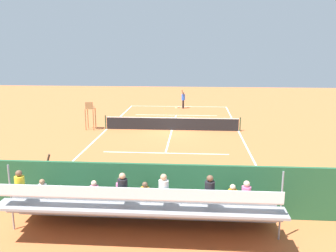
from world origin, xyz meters
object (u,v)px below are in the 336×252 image
object	(u,v)px
tennis_net	(172,124)
tennis_ball_near	(165,109)
equipment_bag	(159,203)
tennis_racket	(176,108)
umpire_chair	(90,113)
courtside_bench	(213,194)
bleacher_stand	(142,206)
tennis_ball_far	(166,114)
tennis_player	(183,99)
line_judge	(46,177)

from	to	relation	value
tennis_net	tennis_ball_near	bearing A→B (deg)	-81.90
equipment_bag	tennis_racket	bearing A→B (deg)	-88.69
tennis_ball_near	tennis_net	bearing A→B (deg)	98.10
umpire_chair	courtside_bench	xyz separation A→B (m)	(-8.65, 13.02, -0.76)
bleacher_stand	tennis_racket	bearing A→B (deg)	-89.64
courtside_bench	tennis_racket	bearing A→B (deg)	-83.57
tennis_ball_far	tennis_player	bearing A→B (deg)	-112.57
umpire_chair	tennis_ball_near	bearing A→B (deg)	-116.94
equipment_bag	line_judge	bearing A→B (deg)	-4.24
bleacher_stand	tennis_ball_far	xyz separation A→B (m)	(0.92, -21.67, -0.94)
tennis_net	equipment_bag	bearing A→B (deg)	91.54
tennis_player	tennis_net	bearing A→B (deg)	86.92
equipment_bag	tennis_player	bearing A→B (deg)	-90.42
bleacher_stand	umpire_chair	distance (m)	16.33
tennis_net	tennis_ball_far	xyz separation A→B (m)	(0.94, -6.30, -0.47)
courtside_bench	line_judge	world-z (taller)	line_judge
bleacher_stand	umpire_chair	bearing A→B (deg)	-67.75
tennis_racket	tennis_ball_near	size ratio (longest dim) A/B	8.42
equipment_bag	tennis_player	xyz separation A→B (m)	(-0.17, -23.24, 0.84)
bleacher_stand	tennis_ball_near	size ratio (longest dim) A/B	137.27
tennis_net	tennis_player	world-z (taller)	tennis_player
courtside_bench	equipment_bag	size ratio (longest dim) A/B	2.00
courtside_bench	tennis_ball_far	xyz separation A→B (m)	(3.39, -19.57, -0.53)
umpire_chair	tennis_ball_near	xyz separation A→B (m)	(-4.87, -9.59, -1.28)
tennis_net	tennis_ball_far	world-z (taller)	tennis_net
courtside_bench	tennis_racket	world-z (taller)	courtside_bench
umpire_chair	tennis_ball_far	size ratio (longest dim) A/B	32.42
tennis_racket	tennis_ball_near	xyz separation A→B (m)	(1.15, 0.69, 0.02)
equipment_bag	tennis_racket	distance (m)	23.43
tennis_net	umpire_chair	size ratio (longest dim) A/B	4.81
tennis_player	tennis_ball_far	size ratio (longest dim) A/B	29.18
courtside_bench	tennis_ball_far	size ratio (longest dim) A/B	27.27
tennis_net	tennis_ball_near	world-z (taller)	tennis_net
equipment_bag	tennis_ball_far	bearing A→B (deg)	-86.22
umpire_chair	courtside_bench	world-z (taller)	umpire_chair
tennis_net	umpire_chair	xyz separation A→B (m)	(6.20, 0.25, 0.81)
equipment_bag	line_judge	xyz separation A→B (m)	(4.66, -0.34, 0.84)
courtside_bench	tennis_ball_near	size ratio (longest dim) A/B	27.27
tennis_ball_near	tennis_ball_far	size ratio (longest dim) A/B	1.00
umpire_chair	tennis_ball_far	world-z (taller)	umpire_chair
bleacher_stand	equipment_bag	distance (m)	2.15
bleacher_stand	tennis_ball_near	bearing A→B (deg)	-86.96
umpire_chair	tennis_racket	bearing A→B (deg)	-120.38
umpire_chair	tennis_racket	distance (m)	11.98
bleacher_stand	line_judge	size ratio (longest dim) A/B	4.70
tennis_net	tennis_racket	world-z (taller)	tennis_net
equipment_bag	tennis_player	distance (m)	23.26
courtside_bench	tennis_ball_near	distance (m)	22.92
tennis_player	tennis_ball_far	distance (m)	3.96
tennis_net	tennis_player	distance (m)	9.87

